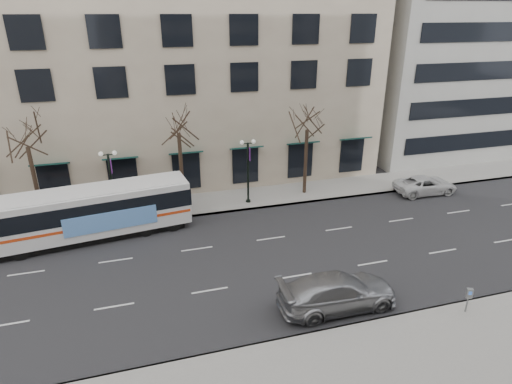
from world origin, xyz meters
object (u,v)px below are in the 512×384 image
object	(u,v)px
lamp_post_right	(248,169)
pay_station	(469,295)
silver_car	(338,292)
tree_far_right	(308,118)
lamp_post_left	(112,182)
white_pickup	(425,185)
tree_far_mid	(178,120)
city_bus	(93,211)
tree_far_left	(25,133)

from	to	relation	value
lamp_post_right	pay_station	bearing A→B (deg)	-66.30
pay_station	silver_car	bearing A→B (deg)	-177.58
tree_far_right	lamp_post_left	bearing A→B (deg)	-177.71
lamp_post_left	white_pickup	size ratio (longest dim) A/B	1.00
tree_far_right	lamp_post_right	bearing A→B (deg)	-173.15
silver_car	tree_far_right	bearing A→B (deg)	-15.38
tree_far_right	lamp_post_right	xyz separation A→B (m)	(-4.99, -0.60, -3.48)
tree_far_right	lamp_post_left	world-z (taller)	tree_far_right
tree_far_right	silver_car	distance (m)	15.77
lamp_post_left	silver_car	world-z (taller)	lamp_post_left
tree_far_mid	lamp_post_left	distance (m)	6.40
tree_far_right	white_pickup	bearing A→B (deg)	-14.89
tree_far_mid	city_bus	distance (m)	8.55
lamp_post_left	white_pickup	xyz separation A→B (m)	(24.77, -2.00, -2.22)
white_pickup	tree_far_mid	bearing A→B (deg)	84.56
tree_far_left	lamp_post_right	distance (m)	15.48
lamp_post_left	lamp_post_right	size ratio (longest dim) A/B	1.00
tree_far_left	white_pickup	world-z (taller)	tree_far_left
lamp_post_left	pay_station	xyz separation A→B (m)	(17.02, -15.99, -1.80)
lamp_post_right	white_pickup	world-z (taller)	lamp_post_right
lamp_post_left	city_bus	bearing A→B (deg)	-117.52
tree_far_mid	lamp_post_left	bearing A→B (deg)	-173.15
tree_far_mid	silver_car	bearing A→B (deg)	-66.92
lamp_post_left	white_pickup	distance (m)	24.95
tree_far_right	lamp_post_right	size ratio (longest dim) A/B	1.55
tree_far_left	tree_far_right	distance (m)	20.00
tree_far_mid	white_pickup	xyz separation A→B (m)	(19.78, -2.60, -6.18)
tree_far_left	city_bus	xyz separation A→B (m)	(3.76, -2.99, -4.81)
lamp_post_right	white_pickup	distance (m)	15.07
city_bus	white_pickup	xyz separation A→B (m)	(26.01, 0.39, -1.17)
tree_far_right	tree_far_left	bearing A→B (deg)	180.00
tree_far_mid	city_bus	bearing A→B (deg)	-154.37
lamp_post_left	tree_far_left	bearing A→B (deg)	173.17
lamp_post_left	white_pickup	world-z (taller)	lamp_post_left
silver_car	lamp_post_right	bearing A→B (deg)	4.50
tree_far_mid	tree_far_right	xyz separation A→B (m)	(10.00, -0.00, -0.48)
tree_far_right	white_pickup	distance (m)	11.61
city_bus	tree_far_left	bearing A→B (deg)	134.19
lamp_post_right	white_pickup	bearing A→B (deg)	-7.71
lamp_post_left	city_bus	xyz separation A→B (m)	(-1.25, -2.39, -1.05)
lamp_post_left	lamp_post_right	xyz separation A→B (m)	(10.00, 0.00, 0.00)
white_pickup	silver_car	bearing A→B (deg)	132.39
tree_far_right	city_bus	world-z (taller)	tree_far_right
tree_far_mid	lamp_post_right	world-z (taller)	tree_far_mid
city_bus	pay_station	bearing A→B (deg)	-43.98
tree_far_mid	tree_far_right	world-z (taller)	tree_far_mid
tree_far_mid	lamp_post_right	size ratio (longest dim) A/B	1.64
lamp_post_left	city_bus	distance (m)	2.90
city_bus	tree_far_mid	bearing A→B (deg)	18.31
tree_far_left	white_pickup	xyz separation A→B (m)	(29.78, -2.60, -5.98)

